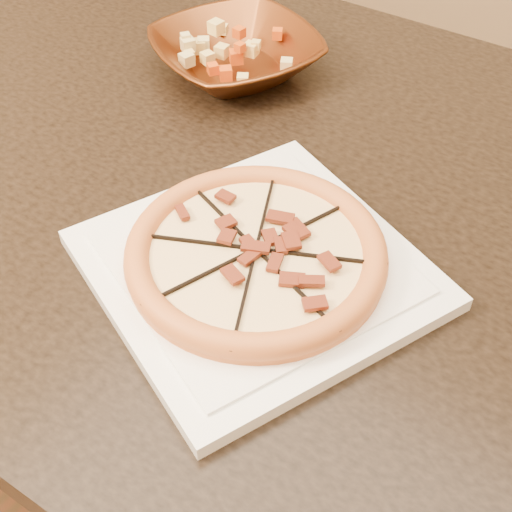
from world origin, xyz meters
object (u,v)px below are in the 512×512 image
object	(u,v)px
pizza	(256,253)
bronze_bowl	(236,55)
plate	(256,268)
dining_table	(266,224)

from	to	relation	value
pizza	bronze_bowl	distance (m)	0.43
pizza	bronze_bowl	xyz separation A→B (m)	(-0.28, 0.33, -0.00)
plate	pizza	xyz separation A→B (m)	(-0.00, 0.00, 0.02)
dining_table	plate	bearing A→B (deg)	-57.94
pizza	bronze_bowl	world-z (taller)	bronze_bowl
dining_table	bronze_bowl	xyz separation A→B (m)	(-0.18, 0.17, 0.12)
dining_table	bronze_bowl	bearing A→B (deg)	136.75
plate	bronze_bowl	xyz separation A→B (m)	(-0.28, 0.33, 0.02)
dining_table	plate	size ratio (longest dim) A/B	3.65
plate	pizza	size ratio (longest dim) A/B	1.50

